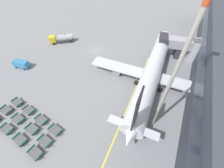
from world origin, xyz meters
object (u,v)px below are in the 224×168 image
Objects in this scene: baggage_dolly_row_mid_b_col_b at (29,110)px; baggage_dolly_row_mid_a_col_a at (6,110)px; baggage_dolly_row_mid_b_col_c at (41,120)px; apron_light_mast at (180,62)px; service_van at (21,64)px; baggage_dolly_row_mid_a_col_d at (45,141)px; airplane at (152,71)px; fuel_tanker_primary at (63,39)px; baggage_dolly_row_mid_b_col_a at (17,102)px; baggage_dolly_row_near_col_d at (35,153)px; baggage_dolly_row_mid_b_col_d at (55,130)px; baggage_dolly_row_near_col_b at (7,129)px; baggage_dolly_row_mid_a_col_b at (18,119)px; baggage_dolly_row_mid_a_col_c at (32,129)px.

baggage_dolly_row_mid_a_col_a is at bearing -153.57° from baggage_dolly_row_mid_b_col_b.
apron_light_mast is (20.77, 9.72, 15.51)m from baggage_dolly_row_mid_b_col_c.
baggage_dolly_row_mid_a_col_d is (22.54, -13.24, -0.68)m from service_van.
airplane reaches higher than fuel_tanker_primary.
baggage_dolly_row_mid_b_col_a is 1.01× the size of baggage_dolly_row_mid_b_col_b.
baggage_dolly_row_near_col_d is at bearing -34.28° from baggage_dolly_row_mid_b_col_b.
baggage_dolly_row_mid_b_col_d is at bearing -25.21° from service_van.
baggage_dolly_row_mid_b_col_a is (-12.29, 3.67, 0.00)m from baggage_dolly_row_mid_a_col_d.
baggage_dolly_row_mid_a_col_a is (-4.14, 2.79, 0.00)m from baggage_dolly_row_near_col_b.
baggage_dolly_row_mid_a_col_b is at bearing -168.83° from baggage_dolly_row_mid_b_col_d.
baggage_dolly_row_near_col_d and baggage_dolly_row_mid_b_col_c have the same top height.
fuel_tanker_primary is 0.27× the size of apron_light_mast.
baggage_dolly_row_mid_a_col_c is at bearing -2.98° from baggage_dolly_row_mid_a_col_b.
baggage_dolly_row_near_col_d is 4.97m from baggage_dolly_row_mid_a_col_c.
baggage_dolly_row_mid_b_col_c is at bearing 11.46° from baggage_dolly_row_mid_a_col_a.
baggage_dolly_row_mid_a_col_b is at bearing -41.34° from service_van.
baggage_dolly_row_near_col_b is (-21.32, -26.77, -2.56)m from airplane.
airplane reaches higher than baggage_dolly_row_mid_b_col_b.
baggage_dolly_row_mid_a_col_d is 0.12× the size of apron_light_mast.
baggage_dolly_row_mid_a_col_b is at bearing -4.35° from baggage_dolly_row_mid_a_col_a.
baggage_dolly_row_mid_b_col_a is at bearing 125.61° from baggage_dolly_row_near_col_b.
baggage_dolly_row_mid_a_col_c is (8.60, -0.55, 0.00)m from baggage_dolly_row_mid_a_col_a.
baggage_dolly_row_mid_a_col_b is (0.04, 2.48, 0.00)m from baggage_dolly_row_near_col_b.
baggage_dolly_row_mid_a_col_a and baggage_dolly_row_mid_a_col_c have the same top height.
service_van is (-1.10, -16.97, -0.13)m from fuel_tanker_primary.
fuel_tanker_primary is at bearing 155.32° from apron_light_mast.
baggage_dolly_row_mid_b_col_a and baggage_dolly_row_mid_b_col_d have the same top height.
baggage_dolly_row_near_col_d is (22.57, -15.52, -0.68)m from service_van.
baggage_dolly_row_mid_b_col_c is at bearing 24.80° from baggage_dolly_row_mid_a_col_b.
baggage_dolly_row_mid_a_col_b and baggage_dolly_row_mid_b_col_d have the same top height.
service_van is 1.43× the size of baggage_dolly_row_mid_a_col_b.
baggage_dolly_row_mid_a_col_c is 4.07m from baggage_dolly_row_mid_a_col_d.
apron_light_mast is (25.04, 9.28, 15.51)m from baggage_dolly_row_mid_b_col_b.
baggage_dolly_row_mid_b_col_a is (-8.26, 3.07, 0.00)m from baggage_dolly_row_mid_a_col_c.
baggage_dolly_row_mid_a_col_d is (21.44, -30.20, -0.80)m from fuel_tanker_primary.
baggage_dolly_row_near_col_d is 1.00× the size of baggage_dolly_row_mid_a_col_c.
baggage_dolly_row_mid_a_col_c is 0.99× the size of baggage_dolly_row_mid_a_col_d.
baggage_dolly_row_mid_b_col_c is (0.07, 2.31, 0.00)m from baggage_dolly_row_mid_a_col_c.
baggage_dolly_row_mid_b_col_c is at bearing -57.34° from fuel_tanker_primary.
airplane is 12.60× the size of baggage_dolly_row_mid_b_col_b.
baggage_dolly_row_mid_b_col_d is at bearing 88.11° from baggage_dolly_row_near_col_d.
baggage_dolly_row_mid_b_col_a is (-3.80, 5.31, 0.00)m from baggage_dolly_row_near_col_b.
baggage_dolly_row_mid_b_col_c is at bearing -5.76° from baggage_dolly_row_mid_b_col_b.
baggage_dolly_row_mid_a_col_d is at bearing -30.42° from service_van.
baggage_dolly_row_mid_b_col_d is (21.63, -27.67, -0.80)m from fuel_tanker_primary.
baggage_dolly_row_near_col_d is 1.00× the size of baggage_dolly_row_mid_b_col_c.
baggage_dolly_row_mid_b_col_a and baggage_dolly_row_mid_b_col_c have the same top height.
baggage_dolly_row_mid_b_col_c is 27.68m from apron_light_mast.
baggage_dolly_row_near_col_b is 4.99m from baggage_dolly_row_mid_a_col_c.
service_van is (-35.38, -11.88, -1.88)m from airplane.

